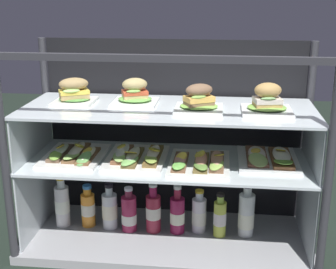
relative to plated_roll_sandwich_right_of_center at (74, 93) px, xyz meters
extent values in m
cube|color=black|center=(0.42, -0.04, -0.69)|extent=(6.00, 6.00, 0.02)
cube|color=#9D9DA1|center=(0.42, -0.04, -0.66)|extent=(1.28, 0.53, 0.04)
cylinder|color=#333338|center=(-0.21, -0.28, -0.24)|extent=(0.03, 0.03, 0.90)
cylinder|color=#333338|center=(1.04, -0.28, -0.24)|extent=(0.03, 0.03, 0.90)
cylinder|color=#333338|center=(-0.21, 0.21, -0.24)|extent=(0.03, 0.03, 0.90)
cylinder|color=#333338|center=(1.04, 0.21, -0.24)|extent=(0.03, 0.03, 0.90)
cube|color=#333338|center=(0.42, -0.28, 0.20)|extent=(1.25, 0.03, 0.03)
cube|color=black|center=(0.42, 0.22, -0.21)|extent=(1.22, 0.01, 0.86)
cube|color=silver|center=(-0.19, -0.04, -0.47)|extent=(0.01, 0.46, 0.35)
cube|color=silver|center=(1.02, -0.04, -0.47)|extent=(0.01, 0.46, 0.35)
cube|color=silver|center=(0.42, -0.04, -0.29)|extent=(1.23, 0.48, 0.01)
cube|color=silver|center=(-0.19, -0.04, -0.17)|extent=(0.01, 0.46, 0.23)
cube|color=silver|center=(1.02, -0.04, -0.17)|extent=(0.01, 0.46, 0.23)
cube|color=silver|center=(0.42, -0.04, -0.05)|extent=(1.23, 0.48, 0.01)
cube|color=white|center=(0.00, 0.00, -0.04)|extent=(0.17, 0.17, 0.01)
ellipsoid|color=#569243|center=(0.00, 0.00, -0.02)|extent=(0.14, 0.12, 0.01)
cube|color=tan|center=(0.00, 0.00, -0.01)|extent=(0.14, 0.12, 0.02)
cube|color=#EDD04B|center=(0.00, 0.00, 0.01)|extent=(0.15, 0.12, 0.02)
ellipsoid|color=#A1D16B|center=(0.00, -0.03, 0.02)|extent=(0.08, 0.06, 0.02)
ellipsoid|color=#9F8452|center=(0.00, 0.00, 0.04)|extent=(0.15, 0.12, 0.05)
cube|color=white|center=(0.27, 0.01, -0.04)|extent=(0.19, 0.19, 0.01)
ellipsoid|color=#6DB04D|center=(0.27, 0.01, -0.02)|extent=(0.15, 0.12, 0.02)
cube|color=#CFB975|center=(0.27, 0.01, -0.01)|extent=(0.12, 0.10, 0.02)
cube|color=#C14E2D|center=(0.27, 0.01, 0.01)|extent=(0.13, 0.11, 0.02)
ellipsoid|color=#8EC55C|center=(0.27, -0.02, 0.02)|extent=(0.07, 0.05, 0.01)
ellipsoid|color=tan|center=(0.27, 0.01, 0.04)|extent=(0.13, 0.11, 0.05)
cube|color=white|center=(0.55, -0.07, -0.04)|extent=(0.20, 0.20, 0.01)
ellipsoid|color=#80BF4E|center=(0.55, -0.07, -0.02)|extent=(0.15, 0.13, 0.01)
cube|color=#8F6A4C|center=(0.55, -0.07, -0.01)|extent=(0.13, 0.12, 0.02)
cube|color=#F5BC57|center=(0.55, -0.07, 0.01)|extent=(0.13, 0.12, 0.02)
ellipsoid|color=#85AE4E|center=(0.55, -0.11, 0.02)|extent=(0.07, 0.05, 0.01)
ellipsoid|color=brown|center=(0.55, -0.07, 0.04)|extent=(0.14, 0.12, 0.05)
cube|color=white|center=(0.82, -0.07, -0.04)|extent=(0.20, 0.20, 0.01)
ellipsoid|color=#7EB34A|center=(0.82, -0.07, -0.02)|extent=(0.16, 0.13, 0.02)
cube|color=tan|center=(0.82, -0.07, -0.01)|extent=(0.12, 0.10, 0.02)
cube|color=beige|center=(0.82, -0.07, 0.01)|extent=(0.12, 0.10, 0.02)
ellipsoid|color=#89BB72|center=(0.82, -0.11, 0.02)|extent=(0.07, 0.04, 0.02)
ellipsoid|color=#AD874C|center=(0.82, -0.07, 0.05)|extent=(0.12, 0.10, 0.06)
cube|color=white|center=(0.00, -0.05, -0.27)|extent=(0.25, 0.33, 0.01)
cube|color=brown|center=(-0.06, -0.05, -0.26)|extent=(0.06, 0.22, 0.01)
ellipsoid|color=#7AAA3F|center=(-0.06, -0.12, -0.25)|extent=(0.07, 0.12, 0.02)
ellipsoid|color=#DFF1D0|center=(-0.06, -0.05, -0.25)|extent=(0.05, 0.18, 0.01)
cylinder|color=yellow|center=(-0.07, -0.04, -0.24)|extent=(0.04, 0.04, 0.02)
cube|color=brown|center=(0.01, -0.03, -0.26)|extent=(0.06, 0.26, 0.01)
ellipsoid|color=#95BF5F|center=(0.01, -0.11, -0.25)|extent=(0.07, 0.14, 0.03)
ellipsoid|color=silver|center=(0.01, -0.03, -0.25)|extent=(0.05, 0.21, 0.02)
cylinder|color=yellow|center=(0.02, -0.02, -0.23)|extent=(0.06, 0.06, 0.02)
cube|color=brown|center=(0.07, -0.07, -0.26)|extent=(0.06, 0.22, 0.01)
ellipsoid|color=#6BA555|center=(0.07, -0.14, -0.25)|extent=(0.07, 0.12, 0.04)
ellipsoid|color=#F7EDCC|center=(0.07, -0.07, -0.25)|extent=(0.05, 0.17, 0.01)
cylinder|color=yellow|center=(0.07, -0.07, -0.24)|extent=(0.06, 0.06, 0.02)
cube|color=white|center=(0.28, -0.05, -0.27)|extent=(0.25, 0.33, 0.02)
cube|color=brown|center=(0.22, -0.05, -0.26)|extent=(0.06, 0.23, 0.02)
ellipsoid|color=#98BE63|center=(0.22, -0.12, -0.24)|extent=(0.08, 0.12, 0.02)
ellipsoid|color=silver|center=(0.22, -0.05, -0.24)|extent=(0.05, 0.19, 0.02)
cylinder|color=#FADF48|center=(0.21, -0.03, -0.23)|extent=(0.04, 0.04, 0.02)
cube|color=brown|center=(0.27, -0.08, -0.26)|extent=(0.06, 0.25, 0.01)
ellipsoid|color=#87CB64|center=(0.27, -0.15, -0.25)|extent=(0.08, 0.13, 0.02)
ellipsoid|color=beige|center=(0.27, -0.08, -0.24)|extent=(0.05, 0.20, 0.02)
cylinder|color=yellow|center=(0.26, -0.09, -0.23)|extent=(0.06, 0.05, 0.03)
cube|color=brown|center=(0.35, -0.05, -0.26)|extent=(0.06, 0.26, 0.02)
ellipsoid|color=#94B048|center=(0.35, -0.13, -0.24)|extent=(0.08, 0.14, 0.03)
ellipsoid|color=beige|center=(0.35, -0.05, -0.24)|extent=(0.05, 0.21, 0.01)
cylinder|color=yellow|center=(0.36, -0.04, -0.23)|extent=(0.07, 0.07, 0.02)
cube|color=white|center=(0.55, -0.07, -0.28)|extent=(0.25, 0.33, 0.01)
cube|color=brown|center=(0.47, -0.09, -0.26)|extent=(0.06, 0.23, 0.01)
ellipsoid|color=#7ACB55|center=(0.47, -0.16, -0.25)|extent=(0.06, 0.12, 0.02)
ellipsoid|color=#E39D8D|center=(0.47, -0.09, -0.25)|extent=(0.05, 0.19, 0.01)
cylinder|color=#FED74A|center=(0.48, -0.08, -0.24)|extent=(0.07, 0.07, 0.03)
cube|color=brown|center=(0.56, -0.09, -0.26)|extent=(0.06, 0.24, 0.01)
ellipsoid|color=#6E9B42|center=(0.56, -0.16, -0.25)|extent=(0.08, 0.13, 0.03)
ellipsoid|color=#F19F7E|center=(0.56, -0.09, -0.25)|extent=(0.05, 0.19, 0.02)
cylinder|color=#F2DE49|center=(0.55, -0.06, -0.24)|extent=(0.06, 0.06, 0.03)
cube|color=brown|center=(0.63, -0.08, -0.26)|extent=(0.06, 0.24, 0.01)
ellipsoid|color=#9EC657|center=(0.63, -0.15, -0.25)|extent=(0.08, 0.13, 0.02)
ellipsoid|color=#DEA17D|center=(0.63, -0.08, -0.25)|extent=(0.05, 0.19, 0.02)
cylinder|color=yellow|center=(0.64, -0.07, -0.23)|extent=(0.06, 0.06, 0.02)
cube|color=white|center=(0.85, 0.00, -0.27)|extent=(0.25, 0.33, 0.01)
cube|color=brown|center=(0.80, 0.01, -0.26)|extent=(0.09, 0.25, 0.01)
ellipsoid|color=#A6C36C|center=(0.80, -0.07, -0.25)|extent=(0.10, 0.14, 0.03)
ellipsoid|color=silver|center=(0.80, 0.01, -0.25)|extent=(0.07, 0.20, 0.01)
cylinder|color=yellow|center=(0.79, 0.02, -0.24)|extent=(0.06, 0.06, 0.01)
cube|color=brown|center=(0.90, -0.01, -0.26)|extent=(0.09, 0.26, 0.01)
ellipsoid|color=olive|center=(0.90, -0.08, -0.25)|extent=(0.08, 0.13, 0.04)
ellipsoid|color=white|center=(0.90, -0.01, -0.24)|extent=(0.07, 0.21, 0.02)
cylinder|color=yellow|center=(0.90, 0.01, -0.23)|extent=(0.05, 0.05, 0.02)
cylinder|color=silver|center=(-0.09, 0.01, -0.55)|extent=(0.07, 0.07, 0.19)
cylinder|color=white|center=(-0.09, 0.01, -0.55)|extent=(0.07, 0.07, 0.06)
cylinder|color=white|center=(-0.09, 0.01, -0.43)|extent=(0.04, 0.04, 0.04)
cylinder|color=gold|center=(-0.09, 0.01, -0.40)|extent=(0.04, 0.04, 0.02)
cylinder|color=orange|center=(0.03, 0.01, -0.57)|extent=(0.06, 0.06, 0.16)
cylinder|color=silver|center=(0.03, 0.01, -0.56)|extent=(0.07, 0.07, 0.06)
cylinder|color=orange|center=(0.03, 0.01, -0.47)|extent=(0.04, 0.04, 0.03)
cylinder|color=#3271B6|center=(0.03, 0.01, -0.45)|extent=(0.04, 0.04, 0.02)
cylinder|color=white|center=(0.14, 0.01, -0.56)|extent=(0.07, 0.07, 0.17)
cylinder|color=white|center=(0.14, 0.01, -0.56)|extent=(0.07, 0.07, 0.07)
cylinder|color=white|center=(0.14, 0.01, -0.46)|extent=(0.03, 0.03, 0.04)
cylinder|color=black|center=(0.14, 0.01, -0.43)|extent=(0.04, 0.04, 0.02)
cylinder|color=#A2244B|center=(0.23, -0.01, -0.56)|extent=(0.07, 0.07, 0.17)
cylinder|color=white|center=(0.23, -0.01, -0.58)|extent=(0.07, 0.07, 0.05)
cylinder|color=#902A48|center=(0.23, -0.01, -0.46)|extent=(0.03, 0.03, 0.03)
cylinder|color=silver|center=(0.23, -0.01, -0.44)|extent=(0.04, 0.04, 0.01)
cylinder|color=maroon|center=(0.34, 0.00, -0.56)|extent=(0.07, 0.07, 0.17)
cylinder|color=white|center=(0.34, 0.00, -0.55)|extent=(0.07, 0.07, 0.06)
cylinder|color=#9E1A4A|center=(0.34, 0.00, -0.45)|extent=(0.03, 0.03, 0.05)
cylinder|color=silver|center=(0.34, 0.00, -0.42)|extent=(0.04, 0.04, 0.01)
cylinder|color=maroon|center=(0.45, 0.00, -0.56)|extent=(0.07, 0.07, 0.17)
cylinder|color=white|center=(0.45, 0.00, -0.57)|extent=(0.07, 0.07, 0.05)
cylinder|color=#9F203C|center=(0.45, 0.00, -0.45)|extent=(0.03, 0.03, 0.05)
cylinder|color=white|center=(0.45, 0.00, -0.42)|extent=(0.04, 0.04, 0.01)
cylinder|color=silver|center=(0.55, 0.02, -0.56)|extent=(0.07, 0.07, 0.16)
cylinder|color=silver|center=(0.55, 0.02, -0.57)|extent=(0.07, 0.07, 0.06)
cylinder|color=white|center=(0.55, 0.02, -0.47)|extent=(0.04, 0.04, 0.03)
cylinder|color=gold|center=(0.55, 0.02, -0.44)|extent=(0.04, 0.04, 0.01)
cylinder|color=#BFCF46|center=(0.65, -0.01, -0.56)|extent=(0.06, 0.06, 0.16)
cylinder|color=silver|center=(0.65, -0.01, -0.56)|extent=(0.06, 0.06, 0.06)
cylinder|color=#B1DA52|center=(0.65, -0.01, -0.46)|extent=(0.03, 0.03, 0.03)
cylinder|color=black|center=(0.65, -0.01, -0.44)|extent=(0.04, 0.04, 0.01)
cylinder|color=silver|center=(0.77, 0.01, -0.55)|extent=(0.07, 0.07, 0.20)
cylinder|color=white|center=(0.77, 0.01, -0.57)|extent=(0.07, 0.07, 0.07)
cylinder|color=white|center=(0.77, 0.01, -0.43)|extent=(0.04, 0.04, 0.04)
cylinder|color=black|center=(0.77, 0.01, -0.40)|extent=(0.04, 0.04, 0.01)
camera|label=1|loc=(0.64, -1.98, 0.44)|focal=51.10mm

